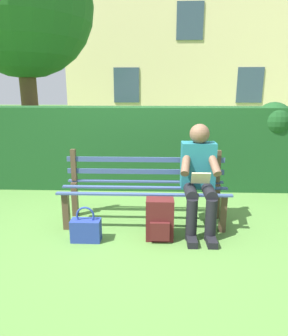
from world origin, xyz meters
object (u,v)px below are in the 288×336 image
backpack (160,220)px  park_bench (145,187)px  handbag (86,229)px  tree (16,8)px  person_seated (199,175)px

backpack → park_bench: bearing=-69.0°
handbag → park_bench: bearing=-137.8°
tree → backpack: 5.24m
person_seated → tree: 5.10m
backpack → handbag: (0.77, 0.08, -0.09)m
tree → backpack: tree is taller
tree → backpack: (-2.78, 3.38, -2.87)m
backpack → handbag: bearing=5.7°
park_bench → person_seated: (-0.61, 0.18, 0.20)m
tree → backpack: size_ratio=10.20×
person_seated → backpack: (0.43, 0.28, -0.41)m
person_seated → tree: (3.21, -3.10, 2.46)m
backpack → tree: bearing=-50.6°
park_bench → handbag: park_bench is taller
tree → handbag: bearing=120.2°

